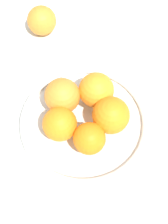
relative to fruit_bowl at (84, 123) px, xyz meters
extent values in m
plane|color=silver|center=(0.00, 0.00, -0.02)|extent=(4.00, 4.00, 0.00)
cylinder|color=silver|center=(0.00, 0.00, -0.01)|extent=(0.29, 0.29, 0.02)
torus|color=silver|center=(0.00, 0.00, 0.01)|extent=(0.30, 0.30, 0.01)
sphere|color=orange|center=(-0.05, 0.04, 0.05)|extent=(0.07, 0.07, 0.07)
sphere|color=orange|center=(-0.05, -0.03, 0.06)|extent=(0.08, 0.08, 0.08)
sphere|color=orange|center=(0.01, -0.06, 0.06)|extent=(0.08, 0.08, 0.08)
sphere|color=orange|center=(0.06, 0.00, 0.06)|extent=(0.08, 0.08, 0.08)
sphere|color=orange|center=(0.02, 0.06, 0.05)|extent=(0.08, 0.08, 0.08)
sphere|color=orange|center=(0.27, -0.16, 0.02)|extent=(0.08, 0.08, 0.08)
camera|label=1|loc=(-0.20, 0.24, 0.66)|focal=50.00mm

